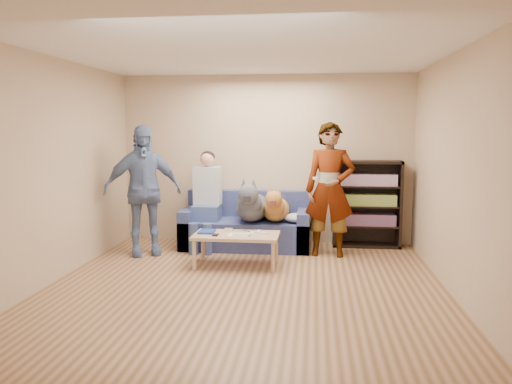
# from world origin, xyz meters

# --- Properties ---
(ground) EXTENTS (5.00, 5.00, 0.00)m
(ground) POSITION_xyz_m (0.00, 0.00, 0.00)
(ground) COLOR brown
(ground) RESTS_ON ground
(ceiling) EXTENTS (5.00, 5.00, 0.00)m
(ceiling) POSITION_xyz_m (0.00, 0.00, 2.60)
(ceiling) COLOR white
(ceiling) RESTS_ON ground
(wall_back) EXTENTS (4.50, 0.00, 4.50)m
(wall_back) POSITION_xyz_m (0.00, 2.50, 1.30)
(wall_back) COLOR tan
(wall_back) RESTS_ON ground
(wall_front) EXTENTS (4.50, 0.00, 4.50)m
(wall_front) POSITION_xyz_m (0.00, -2.50, 1.30)
(wall_front) COLOR tan
(wall_front) RESTS_ON ground
(wall_left) EXTENTS (0.00, 5.00, 5.00)m
(wall_left) POSITION_xyz_m (-2.25, 0.00, 1.30)
(wall_left) COLOR tan
(wall_left) RESTS_ON ground
(wall_right) EXTENTS (0.00, 5.00, 5.00)m
(wall_right) POSITION_xyz_m (2.25, 0.00, 1.30)
(wall_right) COLOR tan
(wall_right) RESTS_ON ground
(blanket) EXTENTS (0.38, 0.32, 0.13)m
(blanket) POSITION_xyz_m (0.51, 1.89, 0.49)
(blanket) COLOR #BBBBC0
(blanket) RESTS_ON sofa
(person_standing_right) EXTENTS (0.70, 0.48, 1.87)m
(person_standing_right) POSITION_xyz_m (0.97, 1.71, 0.93)
(person_standing_right) COLOR gray
(person_standing_right) RESTS_ON ground
(person_standing_left) EXTENTS (1.16, 0.86, 1.83)m
(person_standing_left) POSITION_xyz_m (-1.64, 1.48, 0.91)
(person_standing_left) COLOR #708BB4
(person_standing_left) RESTS_ON ground
(held_controller) EXTENTS (0.08, 0.13, 0.03)m
(held_controller) POSITION_xyz_m (0.77, 1.51, 1.11)
(held_controller) COLOR silver
(held_controller) RESTS_ON person_standing_right
(notebook_blue) EXTENTS (0.20, 0.26, 0.03)m
(notebook_blue) POSITION_xyz_m (-0.64, 1.07, 0.43)
(notebook_blue) COLOR navy
(notebook_blue) RESTS_ON coffee_table
(papers) EXTENTS (0.26, 0.20, 0.02)m
(papers) POSITION_xyz_m (-0.19, 0.92, 0.43)
(papers) COLOR white
(papers) RESTS_ON coffee_table
(magazine) EXTENTS (0.22, 0.17, 0.01)m
(magazine) POSITION_xyz_m (-0.16, 0.94, 0.44)
(magazine) COLOR #AEAB8B
(magazine) RESTS_ON coffee_table
(camera_silver) EXTENTS (0.11, 0.06, 0.05)m
(camera_silver) POSITION_xyz_m (-0.36, 1.14, 0.45)
(camera_silver) COLOR silver
(camera_silver) RESTS_ON coffee_table
(controller_a) EXTENTS (0.04, 0.13, 0.03)m
(controller_a) POSITION_xyz_m (0.04, 1.12, 0.43)
(controller_a) COLOR white
(controller_a) RESTS_ON coffee_table
(controller_b) EXTENTS (0.09, 0.06, 0.03)m
(controller_b) POSITION_xyz_m (0.12, 1.04, 0.43)
(controller_b) COLOR white
(controller_b) RESTS_ON coffee_table
(headphone_cup_a) EXTENTS (0.07, 0.07, 0.02)m
(headphone_cup_a) POSITION_xyz_m (-0.04, 1.00, 0.43)
(headphone_cup_a) COLOR white
(headphone_cup_a) RESTS_ON coffee_table
(headphone_cup_b) EXTENTS (0.07, 0.07, 0.02)m
(headphone_cup_b) POSITION_xyz_m (-0.04, 1.08, 0.43)
(headphone_cup_b) COLOR silver
(headphone_cup_b) RESTS_ON coffee_table
(pen_orange) EXTENTS (0.13, 0.06, 0.01)m
(pen_orange) POSITION_xyz_m (-0.26, 0.86, 0.42)
(pen_orange) COLOR #DF561F
(pen_orange) RESTS_ON coffee_table
(pen_black) EXTENTS (0.13, 0.08, 0.01)m
(pen_black) POSITION_xyz_m (-0.12, 1.20, 0.42)
(pen_black) COLOR black
(pen_black) RESTS_ON coffee_table
(wallet) EXTENTS (0.07, 0.12, 0.02)m
(wallet) POSITION_xyz_m (-0.49, 0.90, 0.43)
(wallet) COLOR black
(wallet) RESTS_ON coffee_table
(sofa) EXTENTS (1.90, 0.85, 0.82)m
(sofa) POSITION_xyz_m (-0.25, 2.10, 0.28)
(sofa) COLOR #515B93
(sofa) RESTS_ON ground
(person_seated) EXTENTS (0.40, 0.73, 1.47)m
(person_seated) POSITION_xyz_m (-0.84, 1.97, 0.77)
(person_seated) COLOR #424D91
(person_seated) RESTS_ON sofa
(dog_gray) EXTENTS (0.47, 1.28, 0.67)m
(dog_gray) POSITION_xyz_m (-0.14, 1.88, 0.67)
(dog_gray) COLOR #50535B
(dog_gray) RESTS_ON sofa
(dog_tan) EXTENTS (0.39, 1.16, 0.57)m
(dog_tan) POSITION_xyz_m (0.20, 1.93, 0.63)
(dog_tan) COLOR #BC7F39
(dog_tan) RESTS_ON sofa
(coffee_table) EXTENTS (1.10, 0.60, 0.42)m
(coffee_table) POSITION_xyz_m (-0.24, 1.02, 0.37)
(coffee_table) COLOR #D3AF82
(coffee_table) RESTS_ON ground
(bookshelf) EXTENTS (1.00, 0.34, 1.30)m
(bookshelf) POSITION_xyz_m (1.55, 2.33, 0.68)
(bookshelf) COLOR black
(bookshelf) RESTS_ON ground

